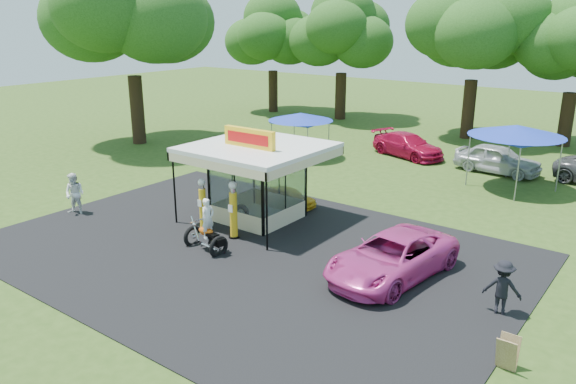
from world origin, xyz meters
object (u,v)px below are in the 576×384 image
object	(u,v)px
gas_station_kiosk	(258,181)
spectator_east_a	(502,288)
pink_sedan	(392,257)
tent_west	(301,117)
motorcycle	(207,230)
a_frame_sign	(507,353)
bg_car_b	(408,145)
kiosk_car	(288,197)
gas_pump_right	(233,211)
spectator_west	(75,194)
bg_car_c	(498,159)
gas_pump_left	(203,206)
tent_east	(517,131)

from	to	relation	value
gas_station_kiosk	spectator_east_a	size ratio (longest dim) A/B	3.08
pink_sedan	tent_west	world-z (taller)	tent_west
motorcycle	spectator_east_a	size ratio (longest dim) A/B	1.27
a_frame_sign	spectator_east_a	distance (m)	2.97
bg_car_b	spectator_east_a	bearing A→B (deg)	-127.87
tent_west	kiosk_car	bearing A→B (deg)	-57.87
gas_pump_right	pink_sedan	distance (m)	6.79
gas_station_kiosk	bg_car_b	size ratio (longest dim) A/B	1.05
kiosk_car	spectator_west	xyz separation A→B (m)	(-7.11, -6.66, 0.48)
motorcycle	bg_car_c	bearing A→B (deg)	79.97
a_frame_sign	spectator_west	world-z (taller)	spectator_west
gas_pump_left	gas_pump_right	size ratio (longest dim) A/B	0.94
bg_car_c	tent_east	distance (m)	3.78
pink_sedan	spectator_east_a	distance (m)	3.83
motorcycle	tent_west	distance (m)	15.68
spectator_west	bg_car_b	distance (m)	20.57
gas_pump_right	bg_car_b	world-z (taller)	gas_pump_right
gas_pump_right	kiosk_car	bearing A→B (deg)	98.16
spectator_west	gas_pump_right	bearing A→B (deg)	-6.51
tent_west	spectator_west	bearing A→B (deg)	-97.20
motorcycle	tent_west	world-z (taller)	tent_west
spectator_west	bg_car_b	world-z (taller)	spectator_west
gas_pump_right	motorcycle	size ratio (longest dim) A/B	1.09
spectator_east_a	bg_car_c	size ratio (longest dim) A/B	0.36
motorcycle	kiosk_car	world-z (taller)	motorcycle
gas_station_kiosk	motorcycle	size ratio (longest dim) A/B	2.42
gas_pump_left	spectator_west	distance (m)	6.46
a_frame_sign	kiosk_car	xyz separation A→B (m)	(-12.22, 6.98, 0.01)
gas_pump_left	tent_east	bearing A→B (deg)	58.62
gas_station_kiosk	kiosk_car	bearing A→B (deg)	90.00
gas_pump_right	spectator_west	size ratio (longest dim) A/B	1.26
gas_pump_right	motorcycle	bearing A→B (deg)	-87.67
motorcycle	kiosk_car	bearing A→B (deg)	103.08
a_frame_sign	gas_pump_right	bearing A→B (deg)	167.98
pink_sedan	tent_east	distance (m)	13.49
spectator_west	kiosk_car	bearing A→B (deg)	21.32
pink_sedan	bg_car_c	world-z (taller)	bg_car_c
gas_pump_left	bg_car_c	size ratio (longest dim) A/B	0.47
gas_station_kiosk	gas_pump_right	world-z (taller)	gas_station_kiosk
bg_car_c	tent_west	xyz separation A→B (m)	(-11.28, -3.72, 1.77)
spectator_east_a	bg_car_b	size ratio (longest dim) A/B	0.34
pink_sedan	spectator_west	size ratio (longest dim) A/B	2.84
kiosk_car	gas_pump_left	bearing A→B (deg)	168.23
motorcycle	bg_car_b	bearing A→B (deg)	97.93
bg_car_c	motorcycle	bearing A→B (deg)	168.85
kiosk_car	spectator_east_a	bearing A→B (deg)	-110.60
spectator_west	tent_east	distance (m)	21.86
kiosk_car	spectator_west	world-z (taller)	spectator_west
gas_station_kiosk	a_frame_sign	world-z (taller)	gas_station_kiosk
gas_pump_right	gas_pump_left	bearing A→B (deg)	-175.81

